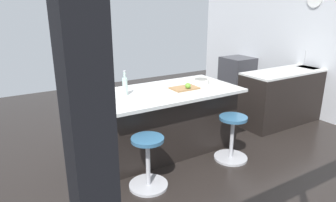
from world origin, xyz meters
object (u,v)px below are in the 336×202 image
Objects in this scene: oven_range at (237,77)px; water_bottle at (125,86)px; cutting_board at (184,88)px; fruit_bowl at (201,81)px; stool_by_window at (232,139)px; stool_middle at (148,164)px; kitchen_island at (164,120)px; apple_green at (188,86)px.

water_bottle is (3.23, 1.36, 0.56)m from oven_range.
oven_range is 2.45× the size of cutting_board.
fruit_bowl reaches higher than cutting_board.
fruit_bowl reaches higher than stool_by_window.
fruit_bowl reaches higher than stool_middle.
cutting_board is 0.82m from water_bottle.
fruit_bowl is at bearing -164.97° from cutting_board.
fruit_bowl is at bearing -150.97° from stool_middle.
oven_range is 3.02m from kitchen_island.
kitchen_island is at bearing 27.48° from oven_range.
oven_range is 3.77× the size of fruit_bowl.
stool_middle is at bearing 32.28° from oven_range.
kitchen_island is 0.77m from fruit_bowl.
apple_green is at bearing 32.96° from oven_range.
fruit_bowl is (-1.15, 0.04, -0.08)m from water_bottle.
apple_green is (-0.01, 0.07, 0.05)m from cutting_board.
water_bottle is at bearing -95.70° from stool_middle.
stool_by_window is 0.93m from fruit_bowl.
fruit_bowl is (0.01, -0.68, 0.64)m from stool_by_window.
apple_green reaches higher than fruit_bowl.
water_bottle reaches higher than fruit_bowl.
stool_by_window is 1.92× the size of water_bottle.
apple_green is 0.38m from fruit_bowl.
stool_by_window is at bearing 180.00° from stool_middle.
apple_green is at bearing 165.71° from water_bottle.
cutting_board is (-0.25, 0.10, 0.45)m from kitchen_island.
cutting_board is (-0.87, -0.58, 0.61)m from stool_middle.
stool_middle is (1.24, 0.00, 0.00)m from stool_by_window.
stool_middle is 1.67× the size of cutting_board.
cutting_board is (2.42, 1.50, 0.45)m from oven_range.
water_bottle is at bearing -14.29° from apple_green.
stool_middle is 1.92× the size of water_bottle.
stool_by_window is 1.67× the size of cutting_board.
apple_green is 0.84m from water_bottle.
apple_green is (-0.26, 0.17, 0.49)m from kitchen_island.
oven_range is 1.46× the size of stool_middle.
apple_green reaches higher than stool_middle.
cutting_board is at bearing 157.66° from kitchen_island.
oven_range is 11.64× the size of apple_green.
apple_green reaches higher than kitchen_island.
kitchen_island is 3.26× the size of stool_middle.
cutting_board is at bearing 170.31° from water_bottle.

